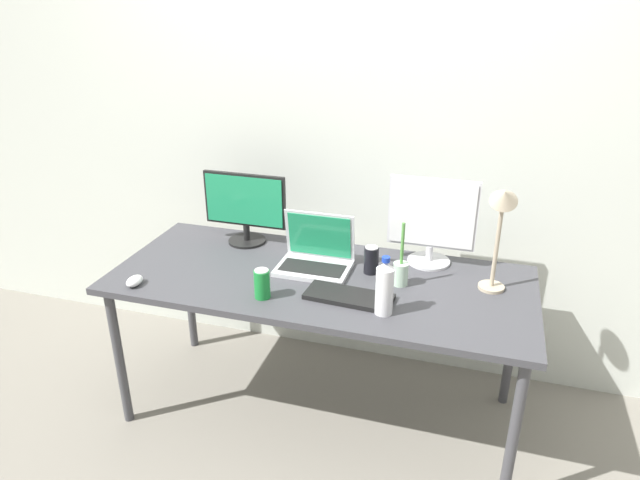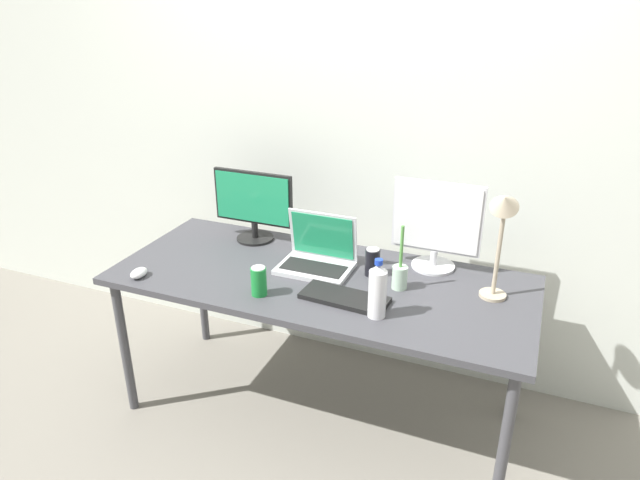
{
  "view_description": "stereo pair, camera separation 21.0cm",
  "coord_description": "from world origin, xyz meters",
  "px_view_note": "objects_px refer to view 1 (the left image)",
  "views": [
    {
      "loc": [
        0.64,
        -2.14,
        1.91
      ],
      "look_at": [
        0.0,
        0.0,
        0.92
      ],
      "focal_mm": 32.0,
      "sensor_mm": 36.0,
      "label": 1
    },
    {
      "loc": [
        0.84,
        -2.07,
        1.91
      ],
      "look_at": [
        0.0,
        0.0,
        0.92
      ],
      "focal_mm": 32.0,
      "sensor_mm": 36.0,
      "label": 2
    }
  ],
  "objects_px": {
    "monitor_left": "(245,206)",
    "laptop_silver": "(316,256)",
    "soda_can_near_keyboard": "(262,284)",
    "work_desk": "(320,288)",
    "keyboard_main": "(349,297)",
    "water_bottle": "(385,288)",
    "desk_lamp": "(501,219)",
    "monitor_center": "(432,220)",
    "mouse_by_keyboard": "(135,281)",
    "soda_can_by_laptop": "(371,260)",
    "bamboo_vase": "(401,272)"
  },
  "relations": [
    {
      "from": "work_desk",
      "to": "monitor_left",
      "type": "xyz_separation_m",
      "value": [
        -0.46,
        0.26,
        0.25
      ]
    },
    {
      "from": "laptop_silver",
      "to": "soda_can_by_laptop",
      "type": "relative_size",
      "value": 2.59
    },
    {
      "from": "bamboo_vase",
      "to": "monitor_center",
      "type": "bearing_deg",
      "value": 69.96
    },
    {
      "from": "monitor_left",
      "to": "soda_can_near_keyboard",
      "type": "xyz_separation_m",
      "value": [
        0.29,
        -0.5,
        -0.13
      ]
    },
    {
      "from": "water_bottle",
      "to": "soda_can_by_laptop",
      "type": "relative_size",
      "value": 1.94
    },
    {
      "from": "laptop_silver",
      "to": "soda_can_near_keyboard",
      "type": "xyz_separation_m",
      "value": [
        -0.13,
        -0.33,
        0.0
      ]
    },
    {
      "from": "mouse_by_keyboard",
      "to": "water_bottle",
      "type": "height_order",
      "value": "water_bottle"
    },
    {
      "from": "keyboard_main",
      "to": "water_bottle",
      "type": "height_order",
      "value": "water_bottle"
    },
    {
      "from": "water_bottle",
      "to": "soda_can_near_keyboard",
      "type": "bearing_deg",
      "value": -177.57
    },
    {
      "from": "mouse_by_keyboard",
      "to": "soda_can_by_laptop",
      "type": "xyz_separation_m",
      "value": [
        0.95,
        0.41,
        0.04
      ]
    },
    {
      "from": "monitor_center",
      "to": "keyboard_main",
      "type": "xyz_separation_m",
      "value": [
        -0.27,
        -0.44,
        -0.2
      ]
    },
    {
      "from": "soda_can_near_keyboard",
      "to": "soda_can_by_laptop",
      "type": "relative_size",
      "value": 1.0
    },
    {
      "from": "soda_can_near_keyboard",
      "to": "desk_lamp",
      "type": "relative_size",
      "value": 0.26
    },
    {
      "from": "keyboard_main",
      "to": "soda_can_near_keyboard",
      "type": "height_order",
      "value": "soda_can_near_keyboard"
    },
    {
      "from": "soda_can_near_keyboard",
      "to": "desk_lamp",
      "type": "xyz_separation_m",
      "value": [
        0.9,
        0.31,
        0.27
      ]
    },
    {
      "from": "monitor_left",
      "to": "laptop_silver",
      "type": "relative_size",
      "value": 1.29
    },
    {
      "from": "water_bottle",
      "to": "bamboo_vase",
      "type": "xyz_separation_m",
      "value": [
        0.02,
        0.25,
        -0.05
      ]
    },
    {
      "from": "water_bottle",
      "to": "desk_lamp",
      "type": "xyz_separation_m",
      "value": [
        0.4,
        0.29,
        0.23
      ]
    },
    {
      "from": "monitor_left",
      "to": "water_bottle",
      "type": "distance_m",
      "value": 0.93
    },
    {
      "from": "water_bottle",
      "to": "soda_can_near_keyboard",
      "type": "xyz_separation_m",
      "value": [
        -0.5,
        -0.02,
        -0.05
      ]
    },
    {
      "from": "monitor_left",
      "to": "bamboo_vase",
      "type": "height_order",
      "value": "monitor_left"
    },
    {
      "from": "work_desk",
      "to": "desk_lamp",
      "type": "bearing_deg",
      "value": 5.38
    },
    {
      "from": "keyboard_main",
      "to": "water_bottle",
      "type": "relative_size",
      "value": 1.48
    },
    {
      "from": "monitor_center",
      "to": "mouse_by_keyboard",
      "type": "xyz_separation_m",
      "value": [
        -1.19,
        -0.59,
        -0.19
      ]
    },
    {
      "from": "soda_can_by_laptop",
      "to": "water_bottle",
      "type": "bearing_deg",
      "value": -69.83
    },
    {
      "from": "monitor_center",
      "to": "soda_can_near_keyboard",
      "type": "relative_size",
      "value": 3.24
    },
    {
      "from": "soda_can_by_laptop",
      "to": "keyboard_main",
      "type": "bearing_deg",
      "value": -98.13
    },
    {
      "from": "soda_can_by_laptop",
      "to": "bamboo_vase",
      "type": "xyz_separation_m",
      "value": [
        0.14,
        -0.07,
        -0.0
      ]
    },
    {
      "from": "mouse_by_keyboard",
      "to": "water_bottle",
      "type": "relative_size",
      "value": 0.38
    },
    {
      "from": "laptop_silver",
      "to": "desk_lamp",
      "type": "height_order",
      "value": "desk_lamp"
    },
    {
      "from": "work_desk",
      "to": "monitor_left",
      "type": "relative_size",
      "value": 4.41
    },
    {
      "from": "monitor_left",
      "to": "laptop_silver",
      "type": "xyz_separation_m",
      "value": [
        0.42,
        -0.17,
        -0.13
      ]
    },
    {
      "from": "work_desk",
      "to": "monitor_center",
      "type": "relative_size",
      "value": 4.55
    },
    {
      "from": "mouse_by_keyboard",
      "to": "desk_lamp",
      "type": "xyz_separation_m",
      "value": [
        1.47,
        0.37,
        0.32
      ]
    },
    {
      "from": "work_desk",
      "to": "bamboo_vase",
      "type": "distance_m",
      "value": 0.37
    },
    {
      "from": "laptop_silver",
      "to": "keyboard_main",
      "type": "xyz_separation_m",
      "value": [
        0.22,
        -0.24,
        -0.05
      ]
    },
    {
      "from": "monitor_left",
      "to": "keyboard_main",
      "type": "distance_m",
      "value": 0.77
    },
    {
      "from": "mouse_by_keyboard",
      "to": "soda_can_by_laptop",
      "type": "relative_size",
      "value": 0.74
    },
    {
      "from": "keyboard_main",
      "to": "bamboo_vase",
      "type": "xyz_separation_m",
      "value": [
        0.18,
        0.18,
        0.05
      ]
    },
    {
      "from": "keyboard_main",
      "to": "soda_can_by_laptop",
      "type": "relative_size",
      "value": 2.86
    },
    {
      "from": "soda_can_by_laptop",
      "to": "soda_can_near_keyboard",
      "type": "bearing_deg",
      "value": -137.64
    },
    {
      "from": "mouse_by_keyboard",
      "to": "soda_can_near_keyboard",
      "type": "bearing_deg",
      "value": 3.42
    },
    {
      "from": "monitor_center",
      "to": "desk_lamp",
      "type": "distance_m",
      "value": 0.38
    },
    {
      "from": "monitor_left",
      "to": "water_bottle",
      "type": "bearing_deg",
      "value": -31.18
    },
    {
      "from": "monitor_center",
      "to": "bamboo_vase",
      "type": "bearing_deg",
      "value": -110.04
    },
    {
      "from": "keyboard_main",
      "to": "soda_can_near_keyboard",
      "type": "distance_m",
      "value": 0.36
    },
    {
      "from": "laptop_silver",
      "to": "soda_can_near_keyboard",
      "type": "bearing_deg",
      "value": -111.45
    },
    {
      "from": "laptop_silver",
      "to": "keyboard_main",
      "type": "distance_m",
      "value": 0.33
    },
    {
      "from": "work_desk",
      "to": "water_bottle",
      "type": "distance_m",
      "value": 0.43
    },
    {
      "from": "laptop_silver",
      "to": "desk_lamp",
      "type": "xyz_separation_m",
      "value": [
        0.77,
        -0.02,
        0.28
      ]
    }
  ]
}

